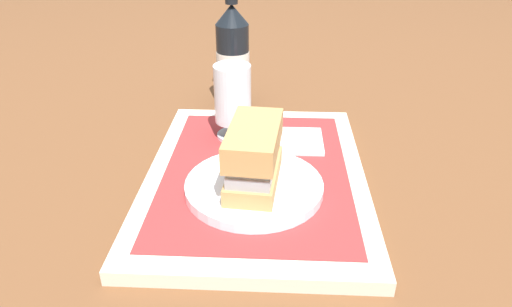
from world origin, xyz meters
TOP-DOWN VIEW (x-y plane):
  - ground_plane at (0.00, 0.00)m, footprint 3.00×3.00m
  - tray at (0.00, 0.00)m, footprint 0.44×0.32m
  - placemat at (0.00, 0.00)m, footprint 0.38×0.27m
  - plate at (-0.05, 0.00)m, footprint 0.19×0.19m
  - sandwich at (-0.05, 0.00)m, footprint 0.14×0.08m
  - beer_glass at (0.11, 0.04)m, footprint 0.06×0.06m
  - napkin_folded at (0.09, -0.07)m, footprint 0.09×0.07m
  - beer_bottle at (0.29, 0.06)m, footprint 0.07×0.07m

SIDE VIEW (x-z plane):
  - ground_plane at x=0.00m, z-range 0.00..0.00m
  - tray at x=0.00m, z-range 0.00..0.02m
  - placemat at x=0.00m, z-range 0.02..0.02m
  - napkin_folded at x=0.09m, z-range 0.02..0.03m
  - plate at x=-0.05m, z-range 0.02..0.04m
  - sandwich at x=-0.05m, z-range 0.04..0.12m
  - beer_glass at x=0.11m, z-range 0.03..0.15m
  - beer_bottle at x=0.29m, z-range -0.03..0.24m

